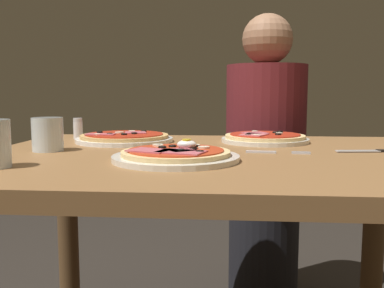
# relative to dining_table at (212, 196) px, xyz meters

# --- Properties ---
(dining_table) EXTENTS (1.16, 0.87, 0.72)m
(dining_table) POSITION_rel_dining_table_xyz_m (0.00, 0.00, 0.00)
(dining_table) COLOR olive
(dining_table) RESTS_ON ground
(pizza_foreground) EXTENTS (0.28, 0.28, 0.05)m
(pizza_foreground) POSITION_rel_dining_table_xyz_m (-0.08, -0.12, 0.12)
(pizza_foreground) COLOR silver
(pizza_foreground) RESTS_ON dining_table
(pizza_across_left) EXTENTS (0.29, 0.29, 0.03)m
(pizza_across_left) POSITION_rel_dining_table_xyz_m (-0.28, 0.23, 0.12)
(pizza_across_left) COLOR white
(pizza_across_left) RESTS_ON dining_table
(pizza_across_right) EXTENTS (0.26, 0.26, 0.03)m
(pizza_across_right) POSITION_rel_dining_table_xyz_m (0.15, 0.25, 0.12)
(pizza_across_right) COLOR silver
(pizza_across_right) RESTS_ON dining_table
(water_glass_far) EXTENTS (0.08, 0.08, 0.09)m
(water_glass_far) POSITION_rel_dining_table_xyz_m (-0.42, 0.01, 0.15)
(water_glass_far) COLOR silver
(water_glass_far) RESTS_ON dining_table
(fork) EXTENTS (0.16, 0.03, 0.00)m
(fork) POSITION_rel_dining_table_xyz_m (0.15, 0.01, 0.11)
(fork) COLOR silver
(fork) RESTS_ON dining_table
(knife) EXTENTS (0.20, 0.04, 0.01)m
(knife) POSITION_rel_dining_table_xyz_m (0.42, 0.06, 0.11)
(knife) COLOR silver
(knife) RESTS_ON dining_table
(salt_shaker) EXTENTS (0.03, 0.03, 0.07)m
(salt_shaker) POSITION_rel_dining_table_xyz_m (-0.45, 0.30, 0.14)
(salt_shaker) COLOR white
(salt_shaker) RESTS_ON dining_table
(diner_person) EXTENTS (0.32, 0.32, 1.18)m
(diner_person) POSITION_rel_dining_table_xyz_m (0.19, 0.71, -0.05)
(diner_person) COLOR black
(diner_person) RESTS_ON ground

